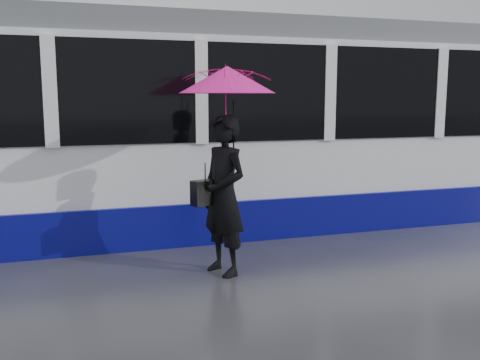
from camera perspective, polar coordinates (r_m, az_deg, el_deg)
name	(u,v)px	position (r m, az deg, el deg)	size (l,w,h in m)	color
ground	(280,266)	(6.92, 4.25, -9.14)	(90.00, 90.00, 0.00)	#2F2F34
rails	(225,223)	(9.20, -1.63, -4.56)	(34.00, 1.51, 0.02)	#3F3D38
tram	(418,124)	(10.67, 18.47, 5.67)	(26.00, 2.56, 3.35)	white
woman	(224,195)	(6.41, -1.76, -1.66)	(0.70, 0.46, 1.93)	black
umbrella	(227,99)	(6.32, -1.37, 8.66)	(1.47, 1.47, 1.30)	#FF1580
handbag	(205,192)	(6.37, -3.72, -1.33)	(0.38, 0.27, 0.48)	black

